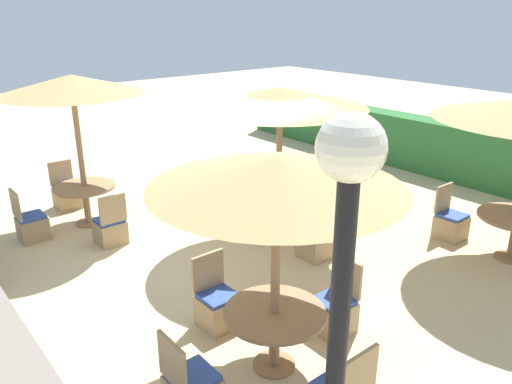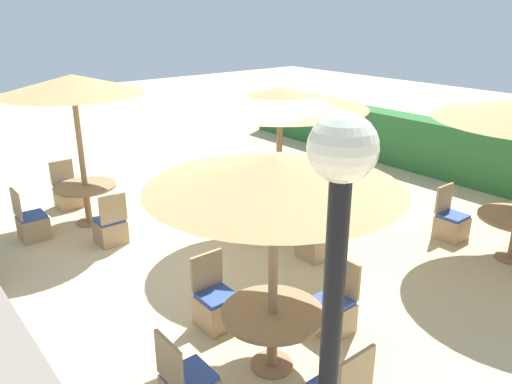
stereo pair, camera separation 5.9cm
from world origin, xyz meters
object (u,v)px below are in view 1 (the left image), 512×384
(patio_chair_back_right_west, at_px, (450,224))
(patio_chair_center_north, at_px, (317,212))
(patio_chair_front_left_west, at_px, (67,195))
(patio_chair_center_west, at_px, (248,208))
(patio_chair_front_right_west, at_px, (218,306))
(lamp_post, at_px, (342,287))
(patio_chair_center_east, at_px, (316,243))
(round_table_front_right, at_px, (275,322))
(patio_chair_front_left_south, at_px, (31,225))
(patio_chair_front_right_north, at_px, (334,311))
(round_table_center, at_px, (278,209))
(parasol_front_left, at_px, (72,85))
(round_table_front_left, at_px, (85,194))
(parasol_front_right, at_px, (277,173))
(parasol_center, at_px, (280,98))
(patio_chair_front_left_east, at_px, (110,229))

(patio_chair_back_right_west, relative_size, patio_chair_center_north, 1.00)
(patio_chair_front_left_west, xyz_separation_m, patio_chair_center_west, (2.88, 2.38, 0.00))
(patio_chair_back_right_west, bearing_deg, patio_chair_center_north, -52.45)
(patio_chair_front_left_west, relative_size, patio_chair_front_right_west, 1.00)
(lamp_post, relative_size, patio_chair_center_east, 3.57)
(patio_chair_center_east, bearing_deg, round_table_front_right, -145.63)
(patio_chair_front_left_south, xyz_separation_m, patio_chair_front_right_north, (5.10, 2.10, 0.00))
(round_table_center, bearing_deg, patio_chair_center_west, 176.72)
(patio_chair_back_right_west, relative_size, patio_chair_center_east, 1.00)
(patio_chair_front_left_west, bearing_deg, patio_chair_front_left_south, 47.52)
(parasol_front_left, distance_m, round_table_front_left, 1.97)
(round_table_front_left, bearing_deg, parasol_front_right, 0.68)
(patio_chair_front_left_west, relative_size, patio_chair_front_left_south, 1.00)
(parasol_front_left, bearing_deg, parasol_center, 40.44)
(patio_chair_front_left_south, bearing_deg, round_table_front_right, 11.85)
(parasol_front_right, bearing_deg, patio_chair_back_right_west, 97.09)
(patio_chair_center_north, bearing_deg, parasol_front_right, 127.35)
(lamp_post, height_order, parasol_front_left, lamp_post)
(patio_chair_front_left_south, relative_size, patio_chair_front_right_north, 1.00)
(patio_chair_center_east, bearing_deg, parasol_front_right, -145.63)
(patio_chair_center_north, distance_m, patio_chair_front_right_north, 3.21)
(patio_chair_center_north, bearing_deg, patio_chair_front_left_south, 57.41)
(round_table_front_right, bearing_deg, round_table_front_left, -179.32)
(patio_chair_center_west, relative_size, parasol_front_right, 0.36)
(parasol_center, distance_m, patio_chair_center_east, 2.38)
(patio_chair_center_east, relative_size, parasol_front_right, 0.36)
(parasol_center, bearing_deg, patio_chair_front_right_west, -58.14)
(patio_chair_center_west, height_order, patio_chair_center_north, same)
(parasol_front_left, height_order, round_table_front_right, parasol_front_left)
(patio_chair_front_left_south, relative_size, patio_chair_front_left_east, 1.00)
(patio_chair_center_east, height_order, patio_chair_center_north, same)
(round_table_front_left, relative_size, patio_chair_center_east, 1.17)
(patio_chair_front_left_west, xyz_separation_m, patio_chair_front_right_west, (5.20, 0.04, 0.00))
(patio_chair_front_left_east, bearing_deg, round_table_center, -35.18)
(lamp_post, bearing_deg, round_table_center, 141.50)
(patio_chair_front_left_south, distance_m, parasol_front_right, 5.63)
(round_table_front_right, height_order, patio_chair_front_right_west, patio_chair_front_right_west)
(patio_chair_front_left_south, bearing_deg, patio_chair_center_east, 42.63)
(patio_chair_front_left_south, distance_m, round_table_center, 4.28)
(patio_chair_front_left_west, relative_size, patio_chair_center_north, 1.00)
(parasol_front_left, xyz_separation_m, patio_chair_center_east, (3.65, 2.30, -2.30))
(round_table_center, height_order, patio_chair_center_west, patio_chair_center_west)
(round_table_center, distance_m, patio_chair_front_right_north, 2.74)
(round_table_front_left, distance_m, patio_chair_front_left_south, 1.07)
(parasol_front_right, bearing_deg, patio_chair_front_left_west, -179.38)
(parasol_front_left, height_order, patio_chair_center_west, parasol_front_left)
(lamp_post, bearing_deg, patio_chair_center_east, 134.78)
(parasol_front_left, relative_size, round_table_front_left, 2.51)
(round_table_front_left, bearing_deg, patio_chair_front_left_south, -87.31)
(patio_chair_back_right_west, bearing_deg, patio_chair_front_left_south, -38.84)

